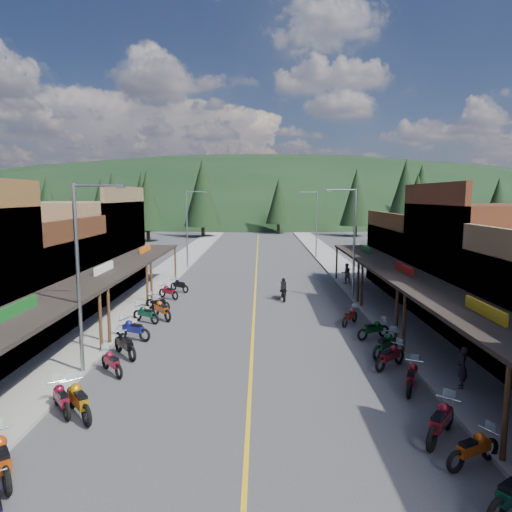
{
  "coord_description": "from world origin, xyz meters",
  "views": [
    {
      "loc": [
        0.4,
        -24.38,
        7.5
      ],
      "look_at": [
        0.08,
        9.49,
        3.0
      ],
      "focal_mm": 32.0,
      "sensor_mm": 36.0,
      "label": 1
    }
  ],
  "objects_px": {
    "shop_west_3": "(81,246)",
    "pedestrian_east_b": "(346,273)",
    "streetlight_1": "(188,226)",
    "pine_4": "(356,197)",
    "bike_east_2": "(474,447)",
    "rider_on_bike": "(283,291)",
    "streetlight_2": "(352,239)",
    "pine_8": "(102,206)",
    "bike_east_6": "(386,343)",
    "pine_10": "(147,200)",
    "streetlight_0": "(81,270)",
    "bike_east_7": "(373,329)",
    "pine_5": "(421,193)",
    "bike_west_8": "(146,313)",
    "pine_3": "(279,201)",
    "pedestrian_east_a": "(462,367)",
    "pine_7": "(113,197)",
    "pine_6": "(498,201)",
    "bike_west_3": "(78,398)",
    "bike_west_2": "(1,456)",
    "bike_west_4": "(61,397)",
    "shop_east_2": "(492,265)",
    "pine_0": "(47,201)",
    "bike_west_6": "(125,343)",
    "bike_west_5": "(112,361)",
    "bike_west_9": "(161,308)",
    "pine_9": "(417,203)",
    "bike_east_3": "(441,420)",
    "pine_2": "(202,193)",
    "bike_east_5": "(390,355)",
    "bike_west_12": "(179,285)",
    "bike_east_8": "(350,316)",
    "shop_east_3": "(430,259)",
    "bike_east_4": "(412,376)",
    "bike_west_7": "(133,328)",
    "pine_1": "(142,197)",
    "bike_west_10": "(158,302)",
    "bike_west_11": "(168,291)",
    "pine_11": "(405,198)"
  },
  "relations": [
    {
      "from": "pine_3",
      "to": "pedestrian_east_a",
      "type": "bearing_deg",
      "value": -86.77
    },
    {
      "from": "pine_0",
      "to": "pine_10",
      "type": "height_order",
      "value": "pine_10"
    },
    {
      "from": "shop_west_3",
      "to": "pine_7",
      "type": "distance_m",
      "value": 67.32
    },
    {
      "from": "pine_5",
      "to": "bike_west_3",
      "type": "xyz_separation_m",
      "value": [
        -39.78,
        -81.75,
        -7.32
      ]
    },
    {
      "from": "bike_west_2",
      "to": "bike_west_4",
      "type": "xyz_separation_m",
      "value": [
        -0.03,
        3.73,
        -0.09
      ]
    },
    {
      "from": "pine_0",
      "to": "bike_west_10",
      "type": "relative_size",
      "value": 5.5
    },
    {
      "from": "pine_4",
      "to": "pedestrian_east_a",
      "type": "height_order",
      "value": "pine_4"
    },
    {
      "from": "pine_9",
      "to": "bike_east_6",
      "type": "distance_m",
      "value": 52.14
    },
    {
      "from": "bike_east_2",
      "to": "bike_east_5",
      "type": "bearing_deg",
      "value": 154.99
    },
    {
      "from": "pine_9",
      "to": "bike_east_7",
      "type": "bearing_deg",
      "value": -110.95
    },
    {
      "from": "bike_west_12",
      "to": "bike_east_8",
      "type": "height_order",
      "value": "bike_west_12"
    },
    {
      "from": "bike_west_4",
      "to": "bike_west_3",
      "type": "bearing_deg",
      "value": -59.53
    },
    {
      "from": "shop_west_3",
      "to": "pine_1",
      "type": "height_order",
      "value": "pine_1"
    },
    {
      "from": "bike_west_7",
      "to": "bike_west_2",
      "type": "bearing_deg",
      "value": -155.24
    },
    {
      "from": "bike_west_5",
      "to": "bike_west_11",
      "type": "distance_m",
      "value": 14.18
    },
    {
      "from": "streetlight_0",
      "to": "bike_east_7",
      "type": "relative_size",
      "value": 4.04
    },
    {
      "from": "streetlight_0",
      "to": "pine_3",
      "type": "bearing_deg",
      "value": 81.35
    },
    {
      "from": "bike_east_4",
      "to": "shop_east_2",
      "type": "bearing_deg",
      "value": 75.89
    },
    {
      "from": "pine_3",
      "to": "bike_west_2",
      "type": "bearing_deg",
      "value": -97.53
    },
    {
      "from": "shop_east_2",
      "to": "pine_0",
      "type": "distance_m",
      "value": 80.86
    },
    {
      "from": "pine_6",
      "to": "pine_7",
      "type": "distance_m",
      "value": 78.92
    },
    {
      "from": "pine_6",
      "to": "bike_west_3",
      "type": "height_order",
      "value": "pine_6"
    },
    {
      "from": "streetlight_1",
      "to": "pine_4",
      "type": "relative_size",
      "value": 0.64
    },
    {
      "from": "shop_east_2",
      "to": "pedestrian_east_a",
      "type": "xyz_separation_m",
      "value": [
        -5.63,
        -9.25,
        -2.55
      ]
    },
    {
      "from": "pine_9",
      "to": "bike_west_5",
      "type": "relative_size",
      "value": 5.49
    },
    {
      "from": "bike_west_5",
      "to": "bike_west_9",
      "type": "height_order",
      "value": "bike_west_9"
    },
    {
      "from": "bike_east_2",
      "to": "bike_east_3",
      "type": "distance_m",
      "value": 1.42
    },
    {
      "from": "pine_10",
      "to": "bike_west_3",
      "type": "xyz_separation_m",
      "value": [
        12.22,
        -59.75,
        -6.12
      ]
    },
    {
      "from": "bike_west_12",
      "to": "bike_east_5",
      "type": "distance_m",
      "value": 19.86
    },
    {
      "from": "shop_west_3",
      "to": "pedestrian_east_b",
      "type": "distance_m",
      "value": 21.69
    },
    {
      "from": "bike_east_6",
      "to": "pine_10",
      "type": "bearing_deg",
      "value": 157.12
    },
    {
      "from": "streetlight_0",
      "to": "pedestrian_east_a",
      "type": "relative_size",
      "value": 4.9
    },
    {
      "from": "bike_west_9",
      "to": "bike_west_12",
      "type": "relative_size",
      "value": 1.16
    },
    {
      "from": "shop_east_3",
      "to": "bike_west_6",
      "type": "bearing_deg",
      "value": -142.36
    },
    {
      "from": "bike_west_4",
      "to": "bike_west_9",
      "type": "relative_size",
      "value": 0.86
    },
    {
      "from": "shop_west_3",
      "to": "bike_west_2",
      "type": "bearing_deg",
      "value": -73.35
    },
    {
      "from": "pine_5",
      "to": "pine_6",
      "type": "relative_size",
      "value": 1.27
    },
    {
      "from": "streetlight_2",
      "to": "pine_8",
      "type": "height_order",
      "value": "pine_8"
    },
    {
      "from": "pine_5",
      "to": "rider_on_bike",
      "type": "height_order",
      "value": "pine_5"
    },
    {
      "from": "bike_west_3",
      "to": "pedestrian_east_a",
      "type": "bearing_deg",
      "value": -29.67
    },
    {
      "from": "bike_east_7",
      "to": "pedestrian_east_a",
      "type": "height_order",
      "value": "pedestrian_east_a"
    },
    {
      "from": "pine_5",
      "to": "bike_west_4",
      "type": "xyz_separation_m",
      "value": [
        -40.5,
        -81.45,
        -7.42
      ]
    },
    {
      "from": "pine_2",
      "to": "bike_east_7",
      "type": "height_order",
      "value": "pine_2"
    },
    {
      "from": "shop_west_3",
      "to": "pine_4",
      "type": "height_order",
      "value": "pine_4"
    },
    {
      "from": "pine_6",
      "to": "pine_8",
      "type": "bearing_deg",
      "value": -160.56
    },
    {
      "from": "pine_5",
      "to": "bike_west_8",
      "type": "relative_size",
      "value": 6.9
    },
    {
      "from": "pine_10",
      "to": "bike_west_6",
      "type": "relative_size",
      "value": 5.07
    },
    {
      "from": "bike_east_2",
      "to": "rider_on_bike",
      "type": "distance_m",
      "value": 20.9
    },
    {
      "from": "pine_11",
      "to": "bike_west_10",
      "type": "height_order",
      "value": "pine_11"
    },
    {
      "from": "bike_east_8",
      "to": "bike_west_2",
      "type": "bearing_deg",
      "value": -94.95
    }
  ]
}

